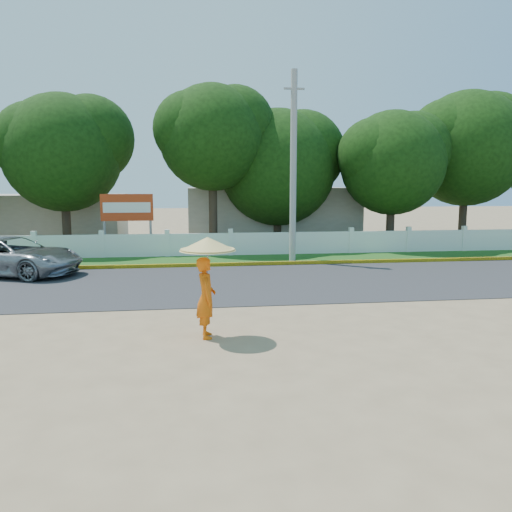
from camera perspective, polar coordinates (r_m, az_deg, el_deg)
The scene contains 12 objects.
ground at distance 13.17m, azimuth 1.17°, elevation -6.85°, with size 120.00×120.00×0.00m, color #9E8460.
road at distance 17.52m, azimuth -1.09°, elevation -3.02°, with size 60.00×7.00×0.02m, color #38383A.
grass_verge at distance 22.66m, azimuth -2.61°, elevation -0.43°, with size 60.00×3.50×0.03m, color #2D601E.
curb at distance 20.98m, azimuth -2.20°, elevation -0.95°, with size 40.00×0.18×0.16m, color yellow.
fence at distance 24.02m, azimuth -2.93°, elevation 1.34°, with size 40.00×0.10×1.10m, color silver.
building_near at distance 31.02m, azimuth 1.56°, elevation 4.85°, with size 10.00×6.00×3.20m, color #B7AD99.
building_far at distance 32.64m, azimuth -21.96°, elevation 4.08°, with size 8.00×5.00×2.80m, color #B7AD99.
utility_pole at distance 22.02m, azimuth 4.29°, elevation 10.01°, with size 0.28×0.28×8.24m, color gray.
vehicle at distance 20.89m, azimuth -26.15°, elevation -0.03°, with size 2.42×5.26×1.46m, color gray.
monk_with_parasol at distance 11.11m, azimuth -5.65°, elevation -1.89°, with size 1.25×1.25×2.27m.
billboard at distance 25.08m, azimuth -14.52°, elevation 5.03°, with size 2.50×0.13×2.95m.
tree_row at distance 27.28m, azimuth 3.34°, elevation 11.19°, with size 39.71×7.90×8.61m.
Camera 1 is at (-1.96, -12.57, 3.43)m, focal length 35.00 mm.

